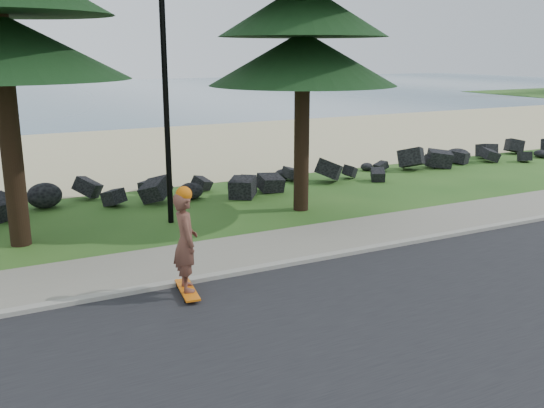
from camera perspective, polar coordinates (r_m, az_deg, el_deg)
name	(u,v)px	position (r m, az deg, el deg)	size (l,w,h in m)	color
ground	(220,261)	(12.43, -4.89, -5.34)	(160.00, 160.00, 0.00)	#214B17
road	(344,356)	(8.78, 6.79, -14.05)	(160.00, 7.00, 0.02)	black
kerb	(238,272)	(11.64, -3.18, -6.44)	(160.00, 0.20, 0.10)	gray
sidewalk	(217,256)	(12.59, -5.24, -4.89)	(160.00, 2.00, 0.08)	gray
beach_sand	(85,155)	(26.07, -17.21, 4.45)	(160.00, 15.00, 0.01)	#C7B785
ocean	(10,97)	(62.15, -23.44, 9.26)	(160.00, 58.00, 0.01)	#3D5F74
seawall_boulders	(145,202)	(17.54, -11.91, 0.22)	(60.00, 2.40, 1.10)	black
lamp_post	(164,51)	(14.73, -10.15, 13.95)	(0.25, 0.14, 8.14)	black
skateboarder	(186,242)	(10.48, -8.14, -3.57)	(0.50, 1.06, 1.93)	orange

